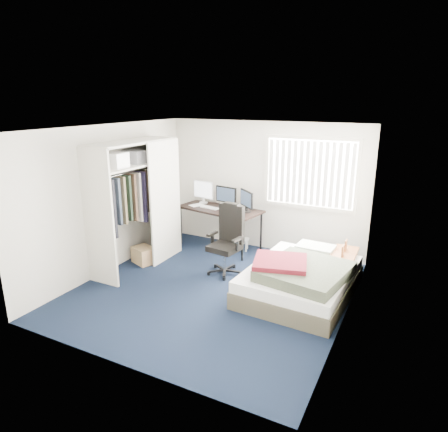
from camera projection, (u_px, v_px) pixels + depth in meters
ground at (213, 290)px, 6.30m from camera, size 4.20×4.20×0.00m
room_shell at (213, 197)px, 5.87m from camera, size 4.20×4.20×4.20m
window_assembly at (310, 173)px, 7.20m from camera, size 1.72×0.09×1.32m
closet at (135, 192)px, 6.87m from camera, size 0.64×1.84×2.22m
desk at (221, 207)px, 7.90m from camera, size 1.76×1.04×1.27m
office_chair at (227, 247)px, 6.83m from camera, size 0.63×0.63×1.20m
footstool at (242, 241)px, 7.91m from camera, size 0.33×0.29×0.23m
nightstand at (344, 256)px, 6.45m from camera, size 0.39×0.75×0.69m
bed at (300, 278)px, 6.06m from camera, size 1.58×2.04×0.65m
pine_box at (144, 255)px, 7.29m from camera, size 0.48×0.42×0.30m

